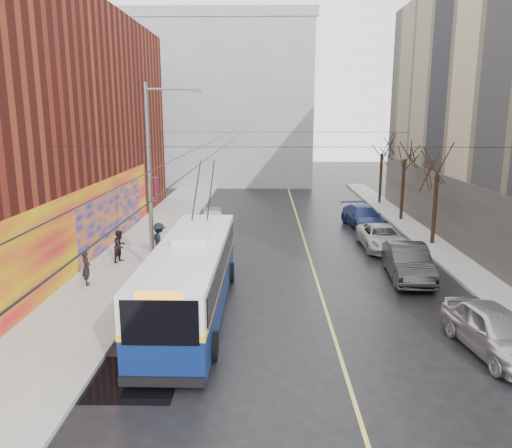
% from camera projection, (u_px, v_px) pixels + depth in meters
% --- Properties ---
extents(ground, '(140.00, 140.00, 0.00)m').
position_uv_depth(ground, '(297.00, 387.00, 14.16)').
color(ground, black).
rests_on(ground, ground).
extents(sidewalk_left, '(4.00, 60.00, 0.15)m').
position_uv_depth(sidewalk_left, '(130.00, 262.00, 26.01)').
color(sidewalk_left, gray).
rests_on(sidewalk_left, ground).
extents(sidewalk_right, '(2.00, 60.00, 0.15)m').
position_uv_depth(sidewalk_right, '(457.00, 264.00, 25.71)').
color(sidewalk_right, gray).
rests_on(sidewalk_right, ground).
extents(lane_line, '(0.12, 50.00, 0.01)m').
position_uv_depth(lane_line, '(308.00, 254.00, 27.81)').
color(lane_line, '#BFB74C').
rests_on(lane_line, ground).
extents(building_far, '(20.50, 12.10, 18.00)m').
position_uv_depth(building_far, '(221.00, 102.00, 56.28)').
color(building_far, gray).
rests_on(building_far, ground).
extents(streetlight_pole, '(2.65, 0.60, 9.00)m').
position_uv_depth(streetlight_pole, '(152.00, 175.00, 23.00)').
color(streetlight_pole, slate).
rests_on(streetlight_pole, ground).
extents(catenary_wires, '(18.00, 60.00, 0.22)m').
position_uv_depth(catenary_wires, '(236.00, 140.00, 27.30)').
color(catenary_wires, black).
extents(tree_near, '(3.20, 3.20, 6.40)m').
position_uv_depth(tree_near, '(438.00, 161.00, 28.56)').
color(tree_near, black).
rests_on(tree_near, ground).
extents(tree_mid, '(3.20, 3.20, 6.68)m').
position_uv_depth(tree_mid, '(405.00, 148.00, 35.34)').
color(tree_mid, black).
rests_on(tree_mid, ground).
extents(tree_far, '(3.20, 3.20, 6.57)m').
position_uv_depth(tree_far, '(382.00, 144.00, 42.20)').
color(tree_far, black).
rests_on(tree_far, ground).
extents(puddle, '(2.77, 2.72, 0.01)m').
position_uv_depth(puddle, '(132.00, 379.00, 14.61)').
color(puddle, black).
rests_on(puddle, ground).
extents(pigeons_flying, '(3.94, 3.20, 0.99)m').
position_uv_depth(pigeons_flying, '(222.00, 126.00, 23.38)').
color(pigeons_flying, slate).
extents(trolleybus, '(2.76, 11.57, 5.46)m').
position_uv_depth(trolleybus, '(191.00, 276.00, 19.12)').
color(trolleybus, '#0A1B4F').
rests_on(trolleybus, ground).
extents(parked_car_a, '(2.40, 4.73, 1.54)m').
position_uv_depth(parked_car_a, '(495.00, 330.00, 16.10)').
color(parked_car_a, '#B3B2B7').
rests_on(parked_car_a, ground).
extents(parked_car_b, '(2.07, 5.05, 1.63)m').
position_uv_depth(parked_car_b, '(408.00, 262.00, 23.41)').
color(parked_car_b, '#2C2B2E').
rests_on(parked_car_b, ground).
extents(parked_car_c, '(2.32, 4.91, 1.36)m').
position_uv_depth(parked_car_c, '(382.00, 237.00, 28.72)').
color(parked_car_c, '#B9BABB').
rests_on(parked_car_c, ground).
extents(parked_car_d, '(2.73, 5.35, 1.49)m').
position_uv_depth(parked_car_d, '(363.00, 217.00, 34.08)').
color(parked_car_d, navy).
rests_on(parked_car_d, ground).
extents(following_car, '(2.55, 5.08, 1.66)m').
position_uv_depth(following_car, '(212.00, 220.00, 32.73)').
color(following_car, '#BCBBC1').
rests_on(following_car, ground).
extents(pedestrian_a, '(0.58, 0.68, 1.59)m').
position_uv_depth(pedestrian_a, '(86.00, 268.00, 22.13)').
color(pedestrian_a, black).
rests_on(pedestrian_a, sidewalk_left).
extents(pedestrian_b, '(0.88, 0.98, 1.66)m').
position_uv_depth(pedestrian_b, '(120.00, 246.00, 25.62)').
color(pedestrian_b, black).
rests_on(pedestrian_b, sidewalk_left).
extents(pedestrian_c, '(1.25, 1.42, 1.90)m').
position_uv_depth(pedestrian_c, '(159.00, 241.00, 26.24)').
color(pedestrian_c, black).
rests_on(pedestrian_c, sidewalk_left).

